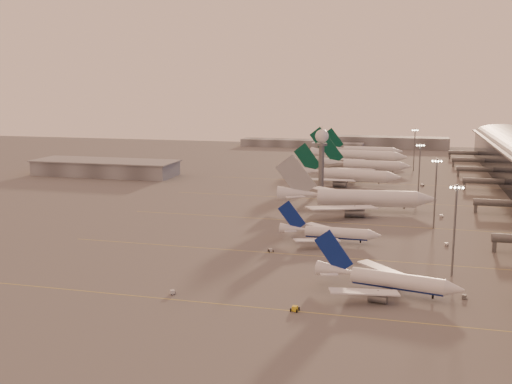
# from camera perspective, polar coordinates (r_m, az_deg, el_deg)

# --- Properties ---
(ground) EXTENTS (700.00, 700.00, 0.00)m
(ground) POSITION_cam_1_polar(r_m,az_deg,el_deg) (175.36, -1.25, -6.54)
(ground) COLOR #545252
(ground) RESTS_ON ground
(taxiway_markings) EXTENTS (180.00, 185.25, 0.02)m
(taxiway_markings) POSITION_cam_1_polar(r_m,az_deg,el_deg) (223.88, 10.12, -2.99)
(taxiway_markings) COLOR gold
(taxiway_markings) RESTS_ON ground
(hangar) EXTENTS (82.00, 27.00, 8.50)m
(hangar) POSITION_cam_1_polar(r_m,az_deg,el_deg) (347.21, -14.15, 2.27)
(hangar) COLOR slate
(hangar) RESTS_ON ground
(radar_tower) EXTENTS (6.40, 6.40, 31.10)m
(radar_tower) POSITION_cam_1_polar(r_m,az_deg,el_deg) (286.00, 6.27, 4.23)
(radar_tower) COLOR slate
(radar_tower) RESTS_ON ground
(mast_a) EXTENTS (3.60, 0.56, 25.00)m
(mast_a) POSITION_cam_1_polar(r_m,az_deg,el_deg) (166.11, 18.39, -3.12)
(mast_a) COLOR slate
(mast_a) RESTS_ON ground
(mast_b) EXTENTS (3.60, 0.56, 25.00)m
(mast_b) POSITION_cam_1_polar(r_m,az_deg,el_deg) (219.82, 16.72, 0.14)
(mast_b) COLOR slate
(mast_b) RESTS_ON ground
(mast_c) EXTENTS (3.60, 0.56, 25.00)m
(mast_c) POSITION_cam_1_polar(r_m,az_deg,el_deg) (274.03, 15.29, 2.14)
(mast_c) COLOR slate
(mast_c) RESTS_ON ground
(mast_d) EXTENTS (3.60, 0.56, 25.00)m
(mast_d) POSITION_cam_1_polar(r_m,az_deg,el_deg) (363.39, 14.85, 4.08)
(mast_d) COLOR slate
(mast_d) RESTS_ON ground
(distant_horizon) EXTENTS (165.00, 37.50, 9.00)m
(distant_horizon) POSITION_cam_1_polar(r_m,az_deg,el_deg) (490.79, 9.46, 4.64)
(distant_horizon) COLOR slate
(distant_horizon) RESTS_ON ground
(narrowbody_near) EXTENTS (36.82, 29.10, 14.54)m
(narrowbody_near) POSITION_cam_1_polar(r_m,az_deg,el_deg) (151.28, 12.34, -8.38)
(narrowbody_near) COLOR white
(narrowbody_near) RESTS_ON ground
(narrowbody_mid) EXTENTS (33.69, 26.91, 13.17)m
(narrowbody_mid) POSITION_cam_1_polar(r_m,az_deg,el_deg) (195.77, 7.00, -4.02)
(narrowbody_mid) COLOR white
(narrowbody_mid) RESTS_ON ground
(widebody_white) EXTENTS (64.47, 51.42, 22.70)m
(widebody_white) POSITION_cam_1_polar(r_m,az_deg,el_deg) (245.38, 9.52, -0.87)
(widebody_white) COLOR white
(widebody_white) RESTS_ON ground
(greentail_a) EXTENTS (56.01, 44.93, 20.42)m
(greentail_a) POSITION_cam_1_polar(r_m,az_deg,el_deg) (310.42, 8.64, 1.42)
(greentail_a) COLOR white
(greentail_a) RESTS_ON ground
(greentail_b) EXTENTS (52.69, 42.42, 19.13)m
(greentail_b) POSITION_cam_1_polar(r_m,az_deg,el_deg) (352.44, 10.39, 2.37)
(greentail_b) COLOR white
(greentail_b) RESTS_ON ground
(greentail_c) EXTENTS (63.67, 51.09, 23.21)m
(greentail_c) POSITION_cam_1_polar(r_m,az_deg,el_deg) (390.56, 9.69, 3.26)
(greentail_c) COLOR white
(greentail_c) RESTS_ON ground
(greentail_d) EXTENTS (55.71, 44.92, 20.22)m
(greentail_d) POSITION_cam_1_polar(r_m,az_deg,el_deg) (425.89, 10.14, 3.74)
(greentail_d) COLOR white
(greentail_d) RESTS_ON ground
(gsv_truck_a) EXTENTS (5.79, 4.62, 2.25)m
(gsv_truck_a) POSITION_cam_1_polar(r_m,az_deg,el_deg) (149.30, -7.80, -9.21)
(gsv_truck_a) COLOR silver
(gsv_truck_a) RESTS_ON ground
(gsv_tug_near) EXTENTS (3.01, 4.33, 1.14)m
(gsv_tug_near) POSITION_cam_1_polar(r_m,az_deg,el_deg) (137.98, 3.73, -11.05)
(gsv_tug_near) COLOR yellow
(gsv_tug_near) RESTS_ON ground
(gsv_catering_a) EXTENTS (5.19, 3.30, 3.94)m
(gsv_catering_a) POSITION_cam_1_polar(r_m,az_deg,el_deg) (153.00, 19.32, -8.90)
(gsv_catering_a) COLOR #515456
(gsv_catering_a) RESTS_ON ground
(gsv_tug_mid) EXTENTS (3.35, 3.91, 0.96)m
(gsv_tug_mid) POSITION_cam_1_polar(r_m,az_deg,el_deg) (184.01, 1.40, -5.57)
(gsv_tug_mid) COLOR silver
(gsv_tug_mid) RESTS_ON ground
(gsv_truck_b) EXTENTS (5.03, 2.55, 1.94)m
(gsv_truck_b) POSITION_cam_1_polar(r_m,az_deg,el_deg) (200.03, 17.79, -4.63)
(gsv_truck_b) COLOR silver
(gsv_truck_b) RESTS_ON ground
(gsv_truck_c) EXTENTS (4.83, 3.97, 1.89)m
(gsv_truck_c) POSITION_cam_1_polar(r_m,az_deg,el_deg) (240.64, 3.10, -1.68)
(gsv_truck_c) COLOR yellow
(gsv_truck_c) RESTS_ON ground
(gsv_catering_b) EXTENTS (5.34, 3.32, 4.06)m
(gsv_catering_b) POSITION_cam_1_polar(r_m,az_deg,el_deg) (241.08, 17.30, -1.86)
(gsv_catering_b) COLOR silver
(gsv_catering_b) RESTS_ON ground
(gsv_tug_far) EXTENTS (3.88, 4.52, 1.11)m
(gsv_tug_far) POSITION_cam_1_polar(r_m,az_deg,el_deg) (259.41, 8.41, -0.99)
(gsv_tug_far) COLOR silver
(gsv_tug_far) RESTS_ON ground
(gsv_truck_d) EXTENTS (2.60, 6.21, 2.45)m
(gsv_truck_d) POSITION_cam_1_polar(r_m,az_deg,el_deg) (305.47, 3.65, 0.92)
(gsv_truck_d) COLOR #515456
(gsv_truck_d) RESTS_ON ground
(gsv_tug_hangar) EXTENTS (3.82, 2.74, 0.99)m
(gsv_tug_hangar) POSITION_cam_1_polar(r_m,az_deg,el_deg) (312.17, 15.57, 0.63)
(gsv_tug_hangar) COLOR silver
(gsv_tug_hangar) RESTS_ON ground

